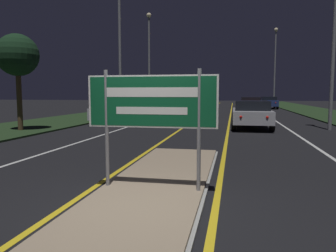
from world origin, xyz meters
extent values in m
plane|color=black|center=(0.00, 0.00, 0.00)|extent=(160.00, 160.00, 0.00)
cube|color=#999993|center=(0.00, 0.71, 0.03)|extent=(2.00, 8.61, 0.05)
cube|color=gray|center=(0.00, 0.71, 0.05)|extent=(1.88, 8.49, 0.10)
cube|color=#1E3319|center=(-9.50, 20.00, 0.04)|extent=(5.00, 100.00, 0.08)
cube|color=gold|center=(-1.19, 25.00, 0.00)|extent=(0.12, 70.00, 0.01)
cube|color=gold|center=(1.19, 25.00, 0.00)|extent=(0.12, 70.00, 0.01)
cube|color=silver|center=(-4.20, 25.00, 0.00)|extent=(0.12, 70.00, 0.01)
cube|color=silver|center=(4.20, 25.00, 0.00)|extent=(0.12, 70.00, 0.01)
cube|color=silver|center=(-7.20, 25.00, 0.00)|extent=(0.10, 70.00, 0.01)
cube|color=silver|center=(7.20, 25.00, 0.00)|extent=(0.10, 70.00, 0.01)
cylinder|color=gray|center=(-0.85, 0.71, 1.17)|extent=(0.07, 0.07, 2.15)
cylinder|color=gray|center=(0.85, 0.71, 1.17)|extent=(0.07, 0.07, 2.15)
cube|color=#0F512D|center=(0.00, 0.71, 1.68)|extent=(2.37, 0.04, 0.94)
cube|color=white|center=(0.00, 0.68, 1.68)|extent=(2.37, 0.00, 0.94)
cube|color=#0F512D|center=(0.00, 0.68, 1.68)|extent=(2.30, 0.01, 0.88)
cube|color=white|center=(0.00, 0.68, 1.84)|extent=(1.66, 0.01, 0.17)
cube|color=white|center=(0.00, 0.68, 1.51)|extent=(1.30, 0.01, 0.13)
cylinder|color=gray|center=(-6.18, 16.45, 4.37)|extent=(0.18, 0.18, 8.73)
cylinder|color=gray|center=(-6.63, 25.99, 4.54)|extent=(0.18, 0.18, 9.07)
sphere|color=beige|center=(-6.63, 25.99, 9.21)|extent=(0.46, 0.46, 0.46)
cylinder|color=gray|center=(6.17, 12.57, 4.00)|extent=(0.18, 0.18, 8.00)
cylinder|color=gray|center=(6.56, 39.74, 4.90)|extent=(0.18, 0.18, 9.79)
sphere|color=beige|center=(6.56, 39.74, 9.94)|extent=(0.50, 0.50, 0.50)
cube|color=#B7B7BC|center=(2.36, 12.79, 0.66)|extent=(1.89, 4.71, 0.62)
cube|color=black|center=(2.36, 12.50, 1.21)|extent=(1.67, 2.45, 0.47)
sphere|color=red|center=(1.77, 10.45, 0.74)|extent=(0.14, 0.14, 0.14)
sphere|color=red|center=(2.95, 10.45, 0.74)|extent=(0.14, 0.14, 0.14)
cylinder|color=black|center=(1.45, 14.25, 0.35)|extent=(0.22, 0.70, 0.70)
cylinder|color=black|center=(3.27, 14.25, 0.35)|extent=(0.22, 0.70, 0.70)
cylinder|color=black|center=(1.45, 11.33, 0.35)|extent=(0.22, 0.70, 0.70)
cylinder|color=black|center=(3.27, 11.33, 0.35)|extent=(0.22, 0.70, 0.70)
cube|color=maroon|center=(2.87, 24.97, 0.65)|extent=(1.78, 4.54, 0.66)
cube|color=black|center=(2.87, 24.70, 1.24)|extent=(1.57, 2.36, 0.52)
sphere|color=red|center=(2.31, 22.72, 0.73)|extent=(0.14, 0.14, 0.14)
sphere|color=red|center=(3.42, 22.72, 0.73)|extent=(0.14, 0.14, 0.14)
cylinder|color=black|center=(2.02, 26.38, 0.31)|extent=(0.22, 0.63, 0.63)
cylinder|color=black|center=(3.72, 26.38, 0.31)|extent=(0.22, 0.63, 0.63)
cylinder|color=black|center=(2.02, 23.57, 0.31)|extent=(0.22, 0.63, 0.63)
cylinder|color=black|center=(3.72, 23.57, 0.31)|extent=(0.22, 0.63, 0.63)
cube|color=navy|center=(5.51, 36.06, 0.68)|extent=(1.86, 4.53, 0.69)
cube|color=black|center=(5.51, 35.79, 1.23)|extent=(1.64, 2.36, 0.42)
sphere|color=red|center=(4.94, 33.82, 0.76)|extent=(0.14, 0.14, 0.14)
sphere|color=red|center=(6.09, 33.82, 0.76)|extent=(0.14, 0.14, 0.14)
cylinder|color=black|center=(4.62, 37.47, 0.33)|extent=(0.22, 0.66, 0.66)
cylinder|color=black|center=(6.41, 37.47, 0.33)|extent=(0.22, 0.66, 0.66)
cylinder|color=black|center=(4.62, 34.66, 0.33)|extent=(0.22, 0.66, 0.66)
cylinder|color=black|center=(6.41, 34.66, 0.33)|extent=(0.22, 0.66, 0.66)
cube|color=#B7B7BC|center=(-5.60, 13.94, 0.65)|extent=(1.75, 4.27, 0.66)
cube|color=black|center=(-5.60, 14.19, 1.22)|extent=(1.54, 2.22, 0.47)
sphere|color=white|center=(-6.15, 11.82, 0.74)|extent=(0.14, 0.14, 0.14)
sphere|color=white|center=(-5.06, 11.82, 0.74)|extent=(0.14, 0.14, 0.14)
cylinder|color=black|center=(-6.44, 12.61, 0.33)|extent=(0.22, 0.65, 0.65)
cylinder|color=black|center=(-4.77, 12.61, 0.33)|extent=(0.22, 0.65, 0.65)
cylinder|color=black|center=(-6.44, 15.26, 0.33)|extent=(0.22, 0.65, 0.65)
cylinder|color=black|center=(-4.77, 15.26, 0.33)|extent=(0.22, 0.65, 0.65)
cube|color=silver|center=(-5.90, 26.42, 0.64)|extent=(1.87, 4.04, 0.57)
cube|color=black|center=(-5.90, 26.66, 1.16)|extent=(1.65, 2.10, 0.48)
sphere|color=white|center=(-6.48, 24.42, 0.71)|extent=(0.14, 0.14, 0.14)
sphere|color=white|center=(-5.32, 24.42, 0.71)|extent=(0.14, 0.14, 0.14)
cylinder|color=black|center=(-6.79, 25.17, 0.36)|extent=(0.22, 0.71, 0.71)
cylinder|color=black|center=(-5.00, 25.17, 0.36)|extent=(0.22, 0.71, 0.71)
cylinder|color=black|center=(-6.79, 27.67, 0.36)|extent=(0.22, 0.71, 0.71)
cylinder|color=black|center=(-5.00, 27.67, 0.36)|extent=(0.22, 0.71, 0.71)
cylinder|color=#4C3823|center=(-8.53, 8.88, 1.62)|extent=(0.24, 0.24, 3.09)
sphere|color=black|center=(-8.53, 8.88, 3.61)|extent=(1.96, 1.96, 1.96)
camera|label=1|loc=(1.44, -4.97, 1.82)|focal=35.00mm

